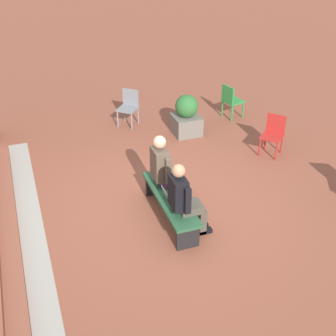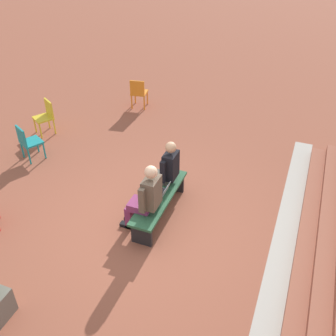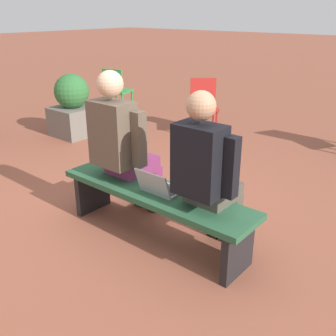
# 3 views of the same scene
# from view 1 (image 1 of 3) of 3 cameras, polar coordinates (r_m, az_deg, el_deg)

# --- Properties ---
(ground_plane) EXTENTS (60.00, 60.00, 0.00)m
(ground_plane) POSITION_cam_1_polar(r_m,az_deg,el_deg) (8.27, -0.05, -4.99)
(ground_plane) COLOR brown
(concrete_strip) EXTENTS (7.34, 0.40, 0.01)m
(concrete_strip) POSITION_cam_1_polar(r_m,az_deg,el_deg) (7.75, -15.97, -9.27)
(concrete_strip) COLOR #A8A399
(concrete_strip) RESTS_ON ground
(bench) EXTENTS (1.80, 0.44, 0.45)m
(bench) POSITION_cam_1_polar(r_m,az_deg,el_deg) (7.84, 0.30, -4.10)
(bench) COLOR #285638
(bench) RESTS_ON ground
(person_student) EXTENTS (0.53, 0.67, 1.33)m
(person_student) POSITION_cam_1_polar(r_m,az_deg,el_deg) (7.30, 2.03, -3.67)
(person_student) COLOR #4C473D
(person_student) RESTS_ON ground
(person_adult) EXTENTS (0.56, 0.71, 1.38)m
(person_adult) POSITION_cam_1_polar(r_m,az_deg,el_deg) (7.99, -0.26, -0.12)
(person_adult) COLOR #7F2D5B
(person_adult) RESTS_ON ground
(laptop) EXTENTS (0.32, 0.29, 0.21)m
(laptop) POSITION_cam_1_polar(r_m,az_deg,el_deg) (7.70, 0.38, -3.49)
(laptop) COLOR #9EA0A5
(laptop) RESTS_ON bench
(plastic_chair_near_bench_left) EXTENTS (0.59, 0.59, 0.84)m
(plastic_chair_near_bench_left) POSITION_cam_1_polar(r_m,az_deg,el_deg) (10.03, 12.73, 4.25)
(plastic_chair_near_bench_left) COLOR red
(plastic_chair_near_bench_left) RESTS_ON ground
(plastic_chair_foreground) EXTENTS (0.59, 0.59, 0.84)m
(plastic_chair_foreground) POSITION_cam_1_polar(r_m,az_deg,el_deg) (11.12, -4.79, 7.63)
(plastic_chair_foreground) COLOR gray
(plastic_chair_foreground) RESTS_ON ground
(plastic_chair_far_right) EXTENTS (0.51, 0.51, 0.84)m
(plastic_chair_far_right) POSITION_cam_1_polar(r_m,az_deg,el_deg) (11.51, 7.67, 8.29)
(plastic_chair_far_right) COLOR #2D893D
(plastic_chair_far_right) RESTS_ON ground
(planter) EXTENTS (0.60, 0.60, 0.94)m
(planter) POSITION_cam_1_polar(r_m,az_deg,el_deg) (10.63, 2.27, 6.33)
(planter) COLOR #6B665B
(planter) RESTS_ON ground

